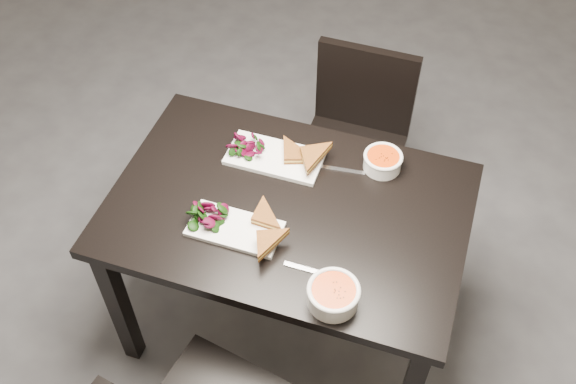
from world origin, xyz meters
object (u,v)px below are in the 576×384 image
object	(u,v)px
table	(288,224)
soup_bowl_far	(383,160)
plate_near	(235,229)
soup_bowl_near	(333,294)
plate_far	(275,158)
chair_far	(356,134)

from	to	relation	value
table	soup_bowl_far	distance (m)	0.40
plate_near	soup_bowl_near	bearing A→B (deg)	-22.59
table	plate_far	xyz separation A→B (m)	(-0.11, 0.19, 0.11)
plate_far	table	bearing A→B (deg)	-58.99
table	plate_far	world-z (taller)	plate_far
table	soup_bowl_near	bearing A→B (deg)	-51.64
soup_bowl_far	plate_near	bearing A→B (deg)	-132.43
plate_near	plate_far	xyz separation A→B (m)	(0.02, 0.34, 0.00)
chair_far	plate_far	world-z (taller)	chair_far
plate_near	soup_bowl_far	size ratio (longest dim) A/B	2.18
soup_bowl_near	soup_bowl_far	distance (m)	0.58
soup_bowl_far	plate_far	bearing A→B (deg)	-167.39
chair_far	soup_bowl_far	distance (m)	0.53
plate_far	soup_bowl_far	distance (m)	0.38
plate_far	plate_near	bearing A→B (deg)	-92.87
table	chair_far	world-z (taller)	chair_far
chair_far	plate_near	xyz separation A→B (m)	(-0.21, -0.83, 0.27)
plate_near	soup_bowl_near	world-z (taller)	soup_bowl_near
chair_far	soup_bowl_far	size ratio (longest dim) A/B	6.15
chair_far	soup_bowl_far	world-z (taller)	chair_far
chair_far	soup_bowl_near	distance (m)	1.04
table	plate_near	world-z (taller)	plate_near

